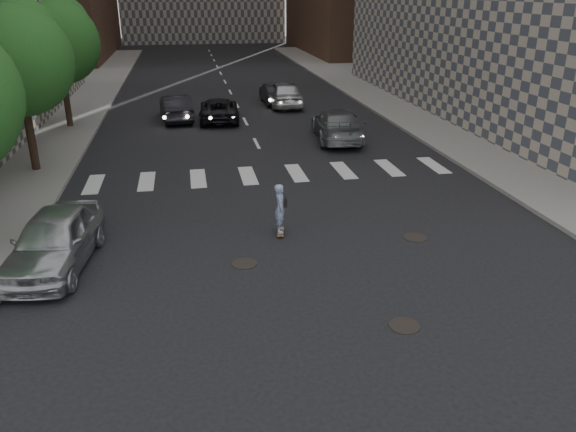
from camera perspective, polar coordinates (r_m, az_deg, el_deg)
name	(u,v)px	position (r m, az deg, el deg)	size (l,w,h in m)	color
ground	(325,278)	(14.78, 3.83, -6.32)	(160.00, 160.00, 0.00)	black
sidewalk_right	(473,108)	(37.77, 18.27, 10.41)	(13.00, 80.00, 0.15)	gray
tree_b	(19,55)	(24.62, -25.67, 14.49)	(4.20, 4.20, 6.60)	#382619
tree_c	(59,39)	(32.39, -22.24, 16.35)	(4.20, 4.20, 6.60)	#382619
manhole_a	(404,326)	(13.07, 11.74, -10.85)	(0.70, 0.70, 0.02)	black
manhole_b	(244,264)	(15.51, -4.46, -4.84)	(0.70, 0.70, 0.02)	black
manhole_c	(415,237)	(17.47, 12.80, -2.14)	(0.70, 0.70, 0.02)	black
skateboarder	(281,208)	(17.00, -0.77, 0.80)	(0.46, 0.83, 1.61)	brown
silver_sedan	(54,240)	(16.29, -22.64, -2.28)	(1.82, 4.51, 1.54)	#B7BABE
traffic_car_a	(176,108)	(33.19, -11.32, 10.74)	(1.54, 4.40, 1.45)	black
traffic_car_b	(337,125)	(28.27, 5.00, 9.23)	(2.15, 5.29, 1.54)	slate
traffic_car_c	(219,110)	(32.71, -7.02, 10.69)	(2.13, 4.63, 1.29)	black
traffic_car_d	(284,93)	(36.67, -0.41, 12.35)	(1.93, 4.80, 1.63)	#A9AAB0
traffic_car_e	(274,93)	(37.57, -1.41, 12.35)	(1.41, 4.05, 1.34)	black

